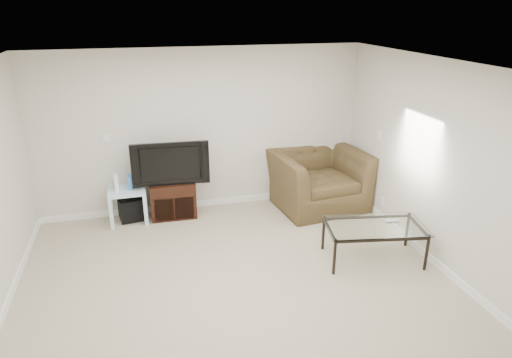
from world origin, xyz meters
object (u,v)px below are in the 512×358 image
object	(u,v)px
tv_stand	(173,198)
coffee_table	(373,242)
recliner	(319,170)
subwoofer	(131,208)
television	(170,162)
side_table	(128,204)

from	to	relation	value
tv_stand	coffee_table	size ratio (longest dim) A/B	0.55
recliner	coffee_table	bearing A→B (deg)	-94.72
coffee_table	subwoofer	bearing A→B (deg)	146.08
tv_stand	television	world-z (taller)	television
tv_stand	coffee_table	world-z (taller)	tv_stand
side_table	subwoofer	size ratio (longest dim) A/B	1.57
television	tv_stand	bearing A→B (deg)	92.08
side_table	recliner	xyz separation A→B (m)	(2.95, -0.23, 0.35)
subwoofer	recliner	distance (m)	2.96
television	side_table	world-z (taller)	television
subwoofer	coffee_table	bearing A→B (deg)	-33.92
side_table	coffee_table	xyz separation A→B (m)	(3.00, -1.97, -0.02)
side_table	tv_stand	bearing A→B (deg)	0.00
side_table	subwoofer	xyz separation A→B (m)	(0.03, 0.02, -0.08)
subwoofer	coffee_table	distance (m)	3.57
television	subwoofer	bearing A→B (deg)	178.83
television	side_table	size ratio (longest dim) A/B	1.95
side_table	recliner	bearing A→B (deg)	-4.45
recliner	television	bearing A→B (deg)	168.77
television	coffee_table	size ratio (longest dim) A/B	0.85
coffee_table	recliner	bearing A→B (deg)	91.47
television	recliner	distance (m)	2.31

